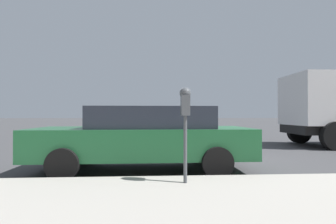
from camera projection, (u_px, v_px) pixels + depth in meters
name	position (u px, v px, depth m)	size (l,w,h in m)	color
ground_plane	(189.00, 162.00, 7.05)	(220.00, 220.00, 0.00)	#424244
parking_meter	(185.00, 110.00, 4.34)	(0.21, 0.19, 1.58)	#4C5156
car_green	(145.00, 136.00, 6.05)	(2.03, 4.90, 1.46)	#1E5B33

